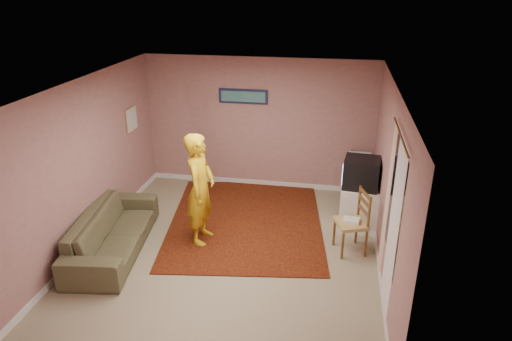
% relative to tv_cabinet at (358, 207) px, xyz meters
% --- Properties ---
extents(ground, '(5.00, 5.00, 0.00)m').
position_rel_tv_cabinet_xyz_m(ground, '(-1.95, -1.08, -0.38)').
color(ground, gray).
rests_on(ground, ground).
extents(wall_back, '(4.50, 0.02, 2.60)m').
position_rel_tv_cabinet_xyz_m(wall_back, '(-1.95, 1.42, 0.92)').
color(wall_back, '#A1766A').
rests_on(wall_back, ground).
extents(wall_front, '(4.50, 0.02, 2.60)m').
position_rel_tv_cabinet_xyz_m(wall_front, '(-1.95, -3.58, 0.92)').
color(wall_front, '#A1766A').
rests_on(wall_front, ground).
extents(wall_left, '(0.02, 5.00, 2.60)m').
position_rel_tv_cabinet_xyz_m(wall_left, '(-4.20, -1.08, 0.92)').
color(wall_left, '#A1766A').
rests_on(wall_left, ground).
extents(wall_right, '(0.02, 5.00, 2.60)m').
position_rel_tv_cabinet_xyz_m(wall_right, '(0.30, -1.08, 0.92)').
color(wall_right, '#A1766A').
rests_on(wall_right, ground).
extents(ceiling, '(4.50, 5.00, 0.02)m').
position_rel_tv_cabinet_xyz_m(ceiling, '(-1.95, -1.08, 2.22)').
color(ceiling, silver).
rests_on(ceiling, wall_back).
extents(baseboard_back, '(4.50, 0.02, 0.10)m').
position_rel_tv_cabinet_xyz_m(baseboard_back, '(-1.95, 1.41, -0.33)').
color(baseboard_back, silver).
rests_on(baseboard_back, ground).
extents(baseboard_left, '(0.02, 5.00, 0.10)m').
position_rel_tv_cabinet_xyz_m(baseboard_left, '(-4.19, -1.08, -0.33)').
color(baseboard_left, silver).
rests_on(baseboard_left, ground).
extents(baseboard_right, '(0.02, 5.00, 0.10)m').
position_rel_tv_cabinet_xyz_m(baseboard_right, '(0.29, -1.08, -0.33)').
color(baseboard_right, silver).
rests_on(baseboard_right, ground).
extents(window, '(0.01, 1.10, 1.50)m').
position_rel_tv_cabinet_xyz_m(window, '(0.29, -1.98, 1.07)').
color(window, black).
rests_on(window, wall_right).
extents(curtain_sheer, '(0.01, 0.75, 2.10)m').
position_rel_tv_cabinet_xyz_m(curtain_sheer, '(0.28, -2.13, 0.87)').
color(curtain_sheer, white).
rests_on(curtain_sheer, wall_right).
extents(curtain_floral, '(0.01, 0.35, 2.10)m').
position_rel_tv_cabinet_xyz_m(curtain_floral, '(0.26, -1.43, 0.87)').
color(curtain_floral, '#ECE4C9').
rests_on(curtain_floral, wall_right).
extents(curtain_rod, '(0.02, 1.40, 0.02)m').
position_rel_tv_cabinet_xyz_m(curtain_rod, '(0.25, -1.98, 1.94)').
color(curtain_rod, brown).
rests_on(curtain_rod, wall_right).
extents(picture_back, '(0.95, 0.04, 0.28)m').
position_rel_tv_cabinet_xyz_m(picture_back, '(-2.25, 1.39, 1.47)').
color(picture_back, '#15193B').
rests_on(picture_back, wall_back).
extents(picture_left, '(0.04, 0.38, 0.42)m').
position_rel_tv_cabinet_xyz_m(picture_left, '(-4.17, 0.52, 1.17)').
color(picture_left, beige).
rests_on(picture_left, wall_left).
extents(area_rug, '(3.02, 3.57, 0.02)m').
position_rel_tv_cabinet_xyz_m(area_rug, '(-1.91, -0.14, -0.37)').
color(area_rug, black).
rests_on(area_rug, ground).
extents(tv_cabinet, '(0.60, 0.55, 0.77)m').
position_rel_tv_cabinet_xyz_m(tv_cabinet, '(0.00, 0.00, 0.00)').
color(tv_cabinet, white).
rests_on(tv_cabinet, ground).
extents(crt_tv, '(0.62, 0.57, 0.49)m').
position_rel_tv_cabinet_xyz_m(crt_tv, '(-0.01, 0.00, 0.63)').
color(crt_tv, black).
rests_on(crt_tv, tv_cabinet).
extents(chair_a, '(0.50, 0.48, 0.50)m').
position_rel_tv_cabinet_xyz_m(chair_a, '(0.01, 1.11, 0.18)').
color(chair_a, tan).
rests_on(chair_a, ground).
extents(dvd_player, '(0.37, 0.27, 0.06)m').
position_rel_tv_cabinet_xyz_m(dvd_player, '(0.01, 1.11, 0.12)').
color(dvd_player, '#A6A6AB').
rests_on(dvd_player, chair_a).
extents(blue_throw, '(0.42, 0.05, 0.44)m').
position_rel_tv_cabinet_xyz_m(blue_throw, '(0.01, 1.12, 0.36)').
color(blue_throw, '#83ABD6').
rests_on(blue_throw, chair_a).
extents(chair_b, '(0.56, 0.58, 0.55)m').
position_rel_tv_cabinet_xyz_m(chair_b, '(-0.14, -0.77, 0.23)').
color(chair_b, tan).
rests_on(chair_b, ground).
extents(game_console, '(0.25, 0.19, 0.05)m').
position_rel_tv_cabinet_xyz_m(game_console, '(-0.14, -0.77, 0.16)').
color(game_console, white).
rests_on(game_console, chair_b).
extents(sofa, '(1.18, 2.34, 0.65)m').
position_rel_tv_cabinet_xyz_m(sofa, '(-3.75, -1.40, -0.06)').
color(sofa, brown).
rests_on(sofa, ground).
extents(person, '(0.46, 0.68, 1.82)m').
position_rel_tv_cabinet_xyz_m(person, '(-2.48, -0.85, 0.52)').
color(person, gold).
rests_on(person, ground).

